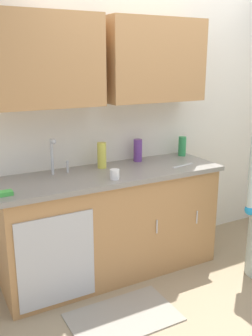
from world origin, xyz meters
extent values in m
plane|color=#998466|center=(0.00, 0.00, 0.00)|extent=(9.00, 9.00, 0.00)
cube|color=silver|center=(0.00, 1.05, 1.35)|extent=(4.80, 0.10, 2.70)
cube|color=#B27F4C|center=(-1.04, 0.83, 1.85)|extent=(0.91, 0.34, 0.70)
cube|color=#B27F4C|center=(-0.05, 0.83, 1.85)|extent=(0.91, 0.34, 0.70)
cube|color=#B27F4C|center=(-0.55, 0.70, 0.45)|extent=(1.90, 0.60, 0.90)
cube|color=#B7BABF|center=(-1.15, 0.39, 0.41)|extent=(0.60, 0.01, 0.72)
cylinder|color=silver|center=(-0.27, 0.39, 0.50)|extent=(0.01, 0.01, 0.12)
cylinder|color=silver|center=(0.16, 0.39, 0.50)|extent=(0.01, 0.01, 0.12)
cube|color=gray|center=(-0.55, 0.70, 0.92)|extent=(1.96, 0.66, 0.04)
cube|color=#B7BABF|center=(-0.96, 0.70, 0.92)|extent=(0.50, 0.36, 0.03)
cylinder|color=#B7BABF|center=(-1.00, 0.85, 1.09)|extent=(0.02, 0.02, 0.30)
sphere|color=#B7BABF|center=(-1.00, 0.79, 1.23)|extent=(0.04, 0.04, 0.04)
cylinder|color=#B7BABF|center=(-0.87, 0.85, 0.99)|extent=(0.02, 0.02, 0.10)
sphere|color=#1E8CCC|center=(0.41, 0.02, 0.65)|extent=(0.09, 0.09, 0.09)
cube|color=gray|center=(-0.77, 0.05, 0.01)|extent=(0.80, 0.50, 0.01)
cylinder|color=#66388C|center=(-0.16, 0.90, 1.04)|extent=(0.08, 0.08, 0.21)
cylinder|color=#2D8C4C|center=(0.33, 0.87, 1.03)|extent=(0.08, 0.08, 0.19)
cylinder|color=#D8D14C|center=(-0.56, 0.84, 1.05)|extent=(0.08, 0.08, 0.23)
cylinder|color=white|center=(-0.61, 0.49, 0.98)|extent=(0.08, 0.08, 0.08)
cube|color=silver|center=(0.11, 0.56, 0.94)|extent=(0.24, 0.07, 0.01)
cube|color=#4CBF4C|center=(-1.46, 0.52, 0.96)|extent=(0.11, 0.07, 0.03)
camera|label=1|loc=(-1.92, -2.12, 1.85)|focal=41.07mm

